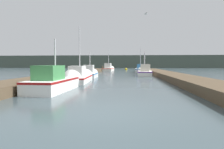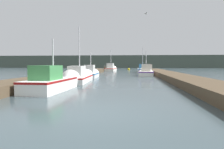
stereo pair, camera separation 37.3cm
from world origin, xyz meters
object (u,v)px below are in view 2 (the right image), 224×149
fishing_boat_1 (80,77)px  fishing_boat_4 (146,71)px  fishing_boat_0 (56,82)px  fishing_boat_5 (143,70)px  mooring_piling_1 (105,69)px  channel_buoy (129,69)px  fishing_boat_3 (146,72)px  seagull_lead (146,14)px  mooring_piling_0 (147,68)px  fishing_boat_6 (111,69)px  fishing_boat_2 (91,74)px

fishing_boat_1 → fishing_boat_4: fishing_boat_1 is taller
fishing_boat_0 → fishing_boat_5: size_ratio=0.81×
fishing_boat_0 → fishing_boat_4: size_ratio=0.97×
mooring_piling_1 → channel_buoy: (4.42, 9.79, -0.37)m
fishing_boat_3 → channel_buoy: bearing=100.5°
channel_buoy → seagull_lead: 30.91m
fishing_boat_0 → mooring_piling_0: bearing=78.1°
fishing_boat_5 → fishing_boat_0: bearing=-101.3°
fishing_boat_0 → fishing_boat_1: size_ratio=0.86×
fishing_boat_0 → mooring_piling_0: 28.89m
fishing_boat_3 → mooring_piling_0: size_ratio=4.39×
fishing_boat_4 → fishing_boat_6: fishing_boat_6 is taller
mooring_piling_0 → mooring_piling_1: bearing=-172.9°
fishing_boat_0 → fishing_boat_6: fishing_boat_6 is taller
fishing_boat_1 → channel_buoy: size_ratio=5.37×
fishing_boat_0 → fishing_boat_2: size_ratio=1.16×
fishing_boat_2 → mooring_piling_1: bearing=90.1°
fishing_boat_1 → fishing_boat_6: (-0.04, 24.12, 0.07)m
fishing_boat_5 → mooring_piling_0: size_ratio=5.12×
fishing_boat_3 → mooring_piling_0: (1.01, 13.23, 0.22)m
channel_buoy → fishing_boat_6: bearing=-114.9°
mooring_piling_0 → channel_buoy: 9.53m
fishing_boat_4 → mooring_piling_1: 10.88m
fishing_boat_1 → mooring_piling_1: size_ratio=5.57×
channel_buoy → fishing_boat_4: bearing=-80.7°
fishing_boat_6 → fishing_boat_2: bearing=-87.4°
fishing_boat_0 → fishing_boat_3: (6.06, 14.78, -0.05)m
fishing_boat_3 → fishing_boat_5: bearing=93.7°
fishing_boat_2 → fishing_boat_6: (0.11, 19.16, 0.07)m
fishing_boat_1 → fishing_boat_3: 11.24m
fishing_boat_6 → mooring_piling_0: (7.09, -1.41, 0.16)m
fishing_boat_3 → fishing_boat_5: size_ratio=0.86×
fishing_boat_1 → fishing_boat_2: 4.96m
mooring_piling_0 → channel_buoy: bearing=112.6°
mooring_piling_0 → fishing_boat_2: bearing=-112.1°
fishing_boat_0 → channel_buoy: bearing=87.0°
fishing_boat_6 → fishing_boat_0: bearing=-87.1°
fishing_boat_0 → channel_buoy: size_ratio=4.60×
fishing_boat_1 → fishing_boat_2: size_ratio=1.36×
seagull_lead → fishing_boat_2: bearing=49.2°
fishing_boat_4 → mooring_piling_0: fishing_boat_4 is taller
fishing_boat_2 → channel_buoy: (3.53, 26.53, -0.23)m
fishing_boat_1 → fishing_boat_0: bearing=-93.8°
fishing_boat_5 → seagull_lead: (-0.59, -17.68, 5.30)m
fishing_boat_2 → seagull_lead: bearing=-37.0°
fishing_boat_0 → fishing_boat_1: 5.31m
fishing_boat_6 → channel_buoy: bearing=68.0°
fishing_boat_3 → fishing_boat_6: fishing_boat_6 is taller
fishing_boat_1 → seagull_lead: seagull_lead is taller
mooring_piling_0 → channel_buoy: (-3.66, 8.78, -0.46)m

